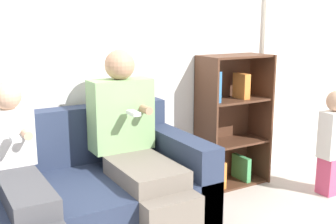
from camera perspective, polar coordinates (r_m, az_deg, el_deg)
back_wall at (r=2.97m, az=-16.47°, el=9.74°), size 10.00×0.06×2.55m
curtain_panel at (r=4.07m, az=15.65°, el=8.76°), size 0.56×0.04×2.32m
couch at (r=2.73m, az=-13.79°, el=-12.11°), size 1.73×0.88×0.80m
adult_seated at (r=2.69m, az=-4.32°, el=-4.49°), size 0.42×0.84×1.20m
child_seated at (r=2.46m, az=-18.97°, el=-9.02°), size 0.27×0.86×1.03m
toddler_standing at (r=3.61m, az=21.52°, el=-3.73°), size 0.23×0.17×0.85m
bookshelf at (r=3.60m, az=8.29°, el=-1.51°), size 0.60×0.32×1.11m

